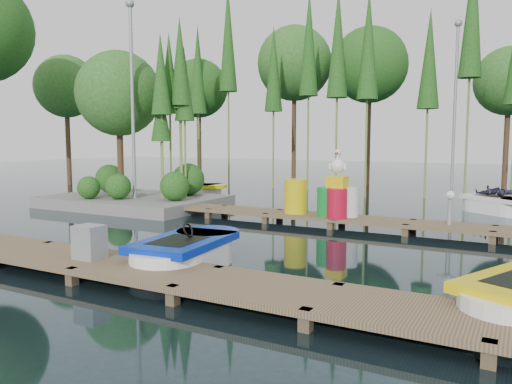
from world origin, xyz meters
The scene contains 14 objects.
ground_plane centered at (0.00, 0.00, 0.00)m, with size 90.00×90.00×0.00m, color #1C2D34.
near_dock centered at (0.00, -4.50, 0.23)m, with size 18.00×1.50×0.50m.
far_dock centered at (1.00, 2.50, 0.23)m, with size 15.00×1.20×0.50m.
island centered at (-6.30, 3.29, 3.18)m, with size 6.20×4.20×6.75m.
tree_screen centered at (-2.04, 10.60, 6.12)m, with size 34.42×18.53×10.31m.
lamp_island centered at (-5.50, 2.50, 4.26)m, with size 0.30×0.30×7.25m.
lamp_rear centered at (4.00, 11.00, 4.26)m, with size 0.30×0.30×7.25m.
boat_blue centered at (1.06, -3.33, 0.28)m, with size 1.54×2.96×0.96m.
boat_yellow_far centered at (-5.82, 6.71, 0.29)m, with size 2.80×1.35×1.38m.
boat_white_far centered at (5.92, 7.53, 0.29)m, with size 2.93×2.61×1.29m.
utility_cabinet centered at (-0.24, -4.50, 0.61)m, with size 0.50×0.42×0.61m, color gray.
yellow_barrel centered at (0.74, 2.50, 0.80)m, with size 0.67×0.67×1.01m, color #D7BC0B.
drum_cluster centered at (2.09, 2.35, 0.86)m, with size 1.10×1.01×1.90m.
seagull_post centered at (5.03, 2.50, 0.89)m, with size 0.55×0.29×0.87m.
Camera 1 is at (6.71, -10.90, 2.46)m, focal length 35.00 mm.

